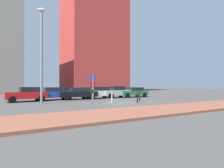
# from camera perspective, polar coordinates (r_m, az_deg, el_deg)

# --- Properties ---
(ground_plane) EXTENTS (120.00, 120.00, 0.00)m
(ground_plane) POSITION_cam_1_polar(r_m,az_deg,el_deg) (18.57, 2.24, -5.59)
(ground_plane) COLOR #4C4947
(sidewalk_brick) EXTENTS (40.00, 3.87, 0.14)m
(sidewalk_brick) POSITION_cam_1_polar(r_m,az_deg,el_deg) (13.51, 17.25, -7.30)
(sidewalk_brick) COLOR #93513D
(sidewalk_brick) RESTS_ON ground
(parked_car_red) EXTENTS (4.03, 2.29, 1.50)m
(parked_car_red) POSITION_cam_1_polar(r_m,az_deg,el_deg) (21.23, -24.55, -2.79)
(parked_car_red) COLOR red
(parked_car_red) RESTS_ON ground
(parked_car_blue) EXTENTS (4.48, 2.07, 1.44)m
(parked_car_blue) POSITION_cam_1_polar(r_m,az_deg,el_deg) (22.31, -17.28, -2.70)
(parked_car_blue) COLOR #1E389E
(parked_car_blue) RESTS_ON ground
(parked_car_black) EXTENTS (4.53, 2.13, 1.41)m
(parked_car_black) POSITION_cam_1_polar(r_m,az_deg,el_deg) (22.51, -10.21, -2.75)
(parked_car_black) COLOR black
(parked_car_black) RESTS_ON ground
(parked_car_white) EXTENTS (4.59, 1.99, 1.47)m
(parked_car_white) POSITION_cam_1_polar(r_m,az_deg,el_deg) (23.83, -4.27, -2.55)
(parked_car_white) COLOR white
(parked_car_white) RESTS_ON ground
(parked_car_silver) EXTENTS (4.06, 1.99, 1.54)m
(parked_car_silver) POSITION_cam_1_polar(r_m,az_deg,el_deg) (25.08, 1.29, -2.40)
(parked_car_silver) COLOR #B7BABF
(parked_car_silver) RESTS_ON ground
(parked_car_green) EXTENTS (4.24, 2.17, 1.37)m
(parked_car_green) POSITION_cam_1_polar(r_m,az_deg,el_deg) (26.34, 6.41, -2.44)
(parked_car_green) COLOR #237238
(parked_car_green) RESTS_ON ground
(parking_sign_post) EXTENTS (0.60, 0.10, 2.72)m
(parking_sign_post) POSITION_cam_1_polar(r_m,az_deg,el_deg) (18.99, -5.81, -0.30)
(parking_sign_post) COLOR gray
(parking_sign_post) RESTS_ON ground
(parking_meter) EXTENTS (0.18, 0.14, 1.29)m
(parking_meter) POSITION_cam_1_polar(r_m,az_deg,el_deg) (16.84, -6.07, -3.26)
(parking_meter) COLOR #4C4C51
(parking_meter) RESTS_ON ground
(street_lamp) EXTENTS (0.70, 0.36, 8.59)m
(street_lamp) POSITION_cam_1_polar(r_m,az_deg,el_deg) (18.13, -20.67, 9.98)
(street_lamp) COLOR gray
(street_lamp) RESTS_ON ground
(traffic_bollard_near) EXTENTS (0.13, 0.13, 1.06)m
(traffic_bollard_near) POSITION_cam_1_polar(r_m,az_deg,el_deg) (17.99, -0.02, -4.07)
(traffic_bollard_near) COLOR #B7B7BC
(traffic_bollard_near) RESTS_ON ground
(traffic_bollard_mid) EXTENTS (0.13, 0.13, 1.06)m
(traffic_bollard_mid) POSITION_cam_1_polar(r_m,az_deg,el_deg) (17.88, 7.73, -4.09)
(traffic_bollard_mid) COLOR black
(traffic_bollard_mid) RESTS_ON ground
(traffic_bollard_far) EXTENTS (0.14, 0.14, 1.00)m
(traffic_bollard_far) POSITION_cam_1_polar(r_m,az_deg,el_deg) (20.10, 8.41, -3.75)
(traffic_bollard_far) COLOR black
(traffic_bollard_far) RESTS_ON ground
(building_colorful_midrise) EXTENTS (15.23, 13.45, 25.54)m
(building_colorful_midrise) POSITION_cam_1_polar(r_m,az_deg,el_deg) (52.77, -5.73, 11.85)
(building_colorful_midrise) COLOR #BF3833
(building_colorful_midrise) RESTS_ON ground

